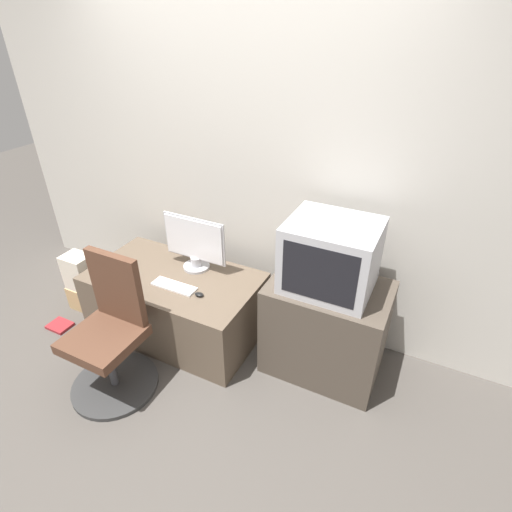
# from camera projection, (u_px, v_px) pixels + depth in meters

# --- Properties ---
(ground_plane) EXTENTS (12.00, 12.00, 0.00)m
(ground_plane) POSITION_uv_depth(u_px,v_px,m) (146.00, 420.00, 2.48)
(ground_plane) COLOR #4C4742
(wall_back) EXTENTS (4.40, 0.05, 2.60)m
(wall_back) POSITION_uv_depth(u_px,v_px,m) (243.00, 156.00, 2.82)
(wall_back) COLOR beige
(wall_back) RESTS_ON ground_plane
(desk) EXTENTS (1.27, 0.71, 0.51)m
(desk) POSITION_uv_depth(u_px,v_px,m) (176.00, 303.00, 3.07)
(desk) COLOR brown
(desk) RESTS_ON ground_plane
(side_stand) EXTENTS (0.77, 0.53, 0.68)m
(side_stand) POSITION_uv_depth(u_px,v_px,m) (325.00, 328.00, 2.70)
(side_stand) COLOR #4C4238
(side_stand) RESTS_ON ground_plane
(main_monitor) EXTENTS (0.51, 0.20, 0.41)m
(main_monitor) POSITION_uv_depth(u_px,v_px,m) (195.00, 243.00, 2.92)
(main_monitor) COLOR #B2B2B7
(main_monitor) RESTS_ON desk
(keyboard) EXTENTS (0.33, 0.11, 0.01)m
(keyboard) POSITION_uv_depth(u_px,v_px,m) (174.00, 286.00, 2.81)
(keyboard) COLOR white
(keyboard) RESTS_ON desk
(mouse) EXTENTS (0.06, 0.04, 0.02)m
(mouse) POSITION_uv_depth(u_px,v_px,m) (199.00, 294.00, 2.72)
(mouse) COLOR black
(mouse) RESTS_ON desk
(crt_tv) EXTENTS (0.54, 0.46, 0.44)m
(crt_tv) POSITION_uv_depth(u_px,v_px,m) (331.00, 256.00, 2.42)
(crt_tv) COLOR #B7B7BC
(crt_tv) RESTS_ON side_stand
(office_chair) EXTENTS (0.57, 0.57, 0.94)m
(office_chair) POSITION_uv_depth(u_px,v_px,m) (111.00, 340.00, 2.55)
(office_chair) COLOR #333333
(office_chair) RESTS_ON ground_plane
(cardboard_box_lower) EXTENTS (0.24, 0.19, 0.21)m
(cardboard_box_lower) POSITION_uv_depth(u_px,v_px,m) (86.00, 296.00, 3.39)
(cardboard_box_lower) COLOR tan
(cardboard_box_lower) RESTS_ON ground_plane
(cardboard_box_upper) EXTENTS (0.22, 0.18, 0.30)m
(cardboard_box_upper) POSITION_uv_depth(u_px,v_px,m) (79.00, 272.00, 3.26)
(cardboard_box_upper) COLOR beige
(cardboard_box_upper) RESTS_ON cardboard_box_lower
(book) EXTENTS (0.18, 0.14, 0.02)m
(book) POSITION_uv_depth(u_px,v_px,m) (60.00, 326.00, 3.21)
(book) COLOR maroon
(book) RESTS_ON ground_plane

